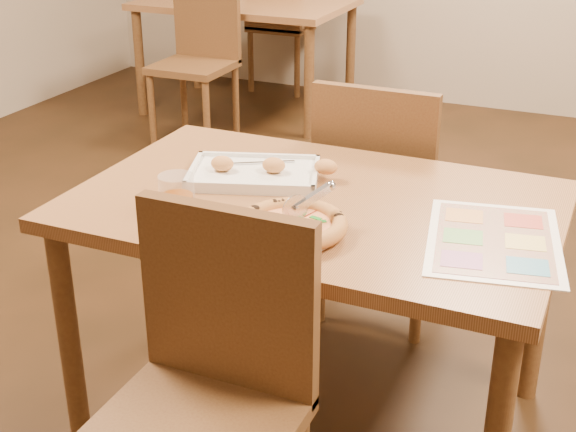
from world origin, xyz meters
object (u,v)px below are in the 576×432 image
at_px(bg_table, 246,14).
at_px(menu, 494,240).
at_px(dining_table, 315,227).
at_px(pizza_cutter, 308,201).
at_px(appetizer_tray, 258,173).
at_px(glass_tumbler, 177,199).
at_px(plate, 288,232).
at_px(bg_chair_near, 200,43).
at_px(bg_chair_far, 278,12).
at_px(pizza, 292,225).
at_px(chair_far, 380,177).
at_px(chair_near, 210,364).

height_order(bg_table, menu, menu).
bearing_deg(dining_table, pizza_cutter, -73.49).
height_order(dining_table, appetizer_tray, appetizer_tray).
bearing_deg(dining_table, glass_tumbler, -138.09).
height_order(bg_table, plate, plate).
relative_size(bg_chair_near, bg_chair_far, 1.00).
relative_size(pizza, appetizer_tray, 0.61).
bearing_deg(appetizer_tray, chair_far, 68.69).
bearing_deg(dining_table, plate, -84.58).
xyz_separation_m(appetizer_tray, glass_tumbler, (-0.07, -0.32, 0.03)).
distance_m(dining_table, pizza_cutter, 0.26).
bearing_deg(pizza, appetizer_tray, 128.32).
height_order(chair_near, appetizer_tray, chair_near).
relative_size(bg_chair_far, menu, 1.07).
height_order(pizza_cutter, appetizer_tray, pizza_cutter).
height_order(chair_near, glass_tumbler, chair_near).
distance_m(dining_table, pizza, 0.25).
bearing_deg(menu, bg_chair_near, 132.74).
bearing_deg(plate, chair_near, -93.42).
bearing_deg(glass_tumbler, pizza, 4.37).
xyz_separation_m(chair_near, bg_table, (-1.60, 3.40, 0.07)).
distance_m(bg_table, appetizer_tray, 3.06).
bearing_deg(pizza_cutter, bg_chair_far, 59.54).
bearing_deg(bg_table, bg_chair_far, 90.00).
relative_size(pizza, menu, 0.62).
height_order(bg_table, bg_chair_near, bg_chair_near).
xyz_separation_m(chair_near, bg_chair_near, (-1.60, 2.80, 0.00)).
distance_m(chair_far, menu, 0.85).
bearing_deg(glass_tumbler, bg_chair_far, 110.40).
distance_m(chair_near, pizza, 0.42).
bearing_deg(dining_table, bg_table, 119.74).
relative_size(appetizer_tray, glass_tumbler, 3.88).
bearing_deg(chair_far, appetizer_tray, 68.69).
relative_size(bg_chair_far, plate, 1.96).
bearing_deg(chair_near, pizza, 85.22).
bearing_deg(appetizer_tray, pizza, -51.68).
relative_size(plate, pizza_cutter, 1.92).
distance_m(bg_table, pizza_cutter, 3.43).
bearing_deg(menu, appetizer_tray, 168.65).
relative_size(chair_near, chair_far, 1.00).
height_order(chair_far, appetizer_tray, chair_far).
relative_size(chair_far, bg_chair_far, 1.00).
distance_m(bg_table, pizza, 3.44).
bearing_deg(bg_table, dining_table, -60.26).
bearing_deg(chair_near, menu, 47.35).
xyz_separation_m(pizza, appetizer_tray, (-0.24, 0.30, -0.01)).
bearing_deg(bg_table, pizza_cutter, -61.03).
distance_m(chair_near, bg_chair_far, 4.22).
distance_m(bg_chair_near, bg_chair_far, 1.10).
distance_m(bg_chair_far, pizza_cutter, 3.87).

